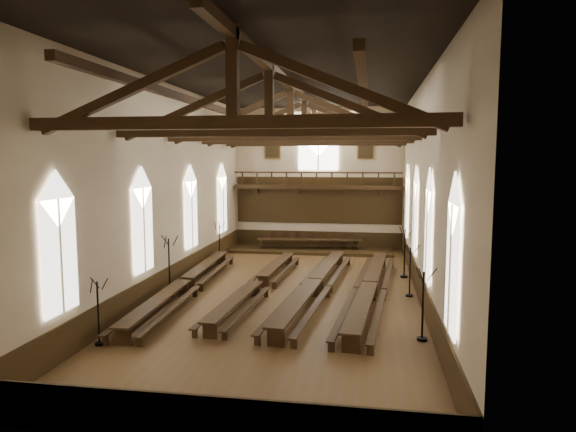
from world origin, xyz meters
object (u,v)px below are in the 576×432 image
(refectory_row_b, at_px, (259,282))
(candelabrum_left_mid, at_px, (169,278))
(refectory_row_a, at_px, (185,283))
(candelabrum_left_near, at_px, (99,325))
(candelabrum_right_mid, at_px, (410,281))
(candelabrum_left_far, at_px, (219,250))
(refectory_row_c, at_px, (316,283))
(refectory_row_d, at_px, (370,286))
(candelabrum_right_near, at_px, (422,318))
(dais, at_px, (309,250))
(high_table, at_px, (309,241))
(candelabrum_right_far, at_px, (404,262))

(refectory_row_b, xyz_separation_m, candelabrum_left_mid, (-3.98, -1.39, 0.38))
(refectory_row_a, distance_m, candelabrum_left_near, 6.93)
(candelabrum_left_mid, height_order, candelabrum_right_mid, candelabrum_left_mid)
(candelabrum_left_far, relative_size, candelabrum_right_mid, 1.03)
(refectory_row_c, height_order, refectory_row_d, same)
(refectory_row_b, height_order, candelabrum_right_mid, candelabrum_right_mid)
(refectory_row_a, height_order, candelabrum_right_near, candelabrum_right_near)
(dais, bearing_deg, refectory_row_b, -95.82)
(refectory_row_c, xyz_separation_m, dais, (-1.61, 11.14, -0.47))
(refectory_row_d, distance_m, high_table, 12.06)
(candelabrum_left_mid, height_order, candelabrum_right_far, candelabrum_left_mid)
(refectory_row_c, relative_size, candelabrum_right_near, 5.59)
(dais, height_order, candelabrum_left_mid, candelabrum_left_mid)
(refectory_row_a, distance_m, dais, 12.83)
(candelabrum_right_mid, distance_m, candelabrum_right_far, 3.87)
(dais, bearing_deg, refectory_row_c, -81.76)
(high_table, distance_m, candelabrum_right_near, 17.72)
(candelabrum_right_far, bearing_deg, candelabrum_right_mid, -90.00)
(candelabrum_left_near, height_order, candelabrum_left_far, candelabrum_left_far)
(refectory_row_c, height_order, candelabrum_left_near, candelabrum_left_near)
(candelabrum_left_mid, bearing_deg, refectory_row_c, 11.58)
(candelabrum_right_near, distance_m, candelabrum_right_far, 9.76)
(refectory_row_a, relative_size, candelabrum_left_near, 6.06)
(dais, relative_size, candelabrum_right_far, 4.05)
(candelabrum_left_mid, distance_m, candelabrum_right_far, 12.43)
(refectory_row_c, relative_size, candelabrum_right_far, 5.26)
(refectory_row_a, distance_m, candelabrum_left_far, 7.59)
(refectory_row_c, bearing_deg, refectory_row_a, -172.18)
(candelabrum_left_mid, xyz_separation_m, candelabrum_right_far, (11.10, 5.60, -0.02))
(refectory_row_a, height_order, candelabrum_right_far, candelabrum_right_far)
(refectory_row_b, xyz_separation_m, candelabrum_left_near, (-3.98, -7.77, 0.22))
(refectory_row_c, distance_m, candelabrum_left_mid, 6.88)
(refectory_row_a, bearing_deg, dais, 69.17)
(refectory_row_d, bearing_deg, refectory_row_a, -175.61)
(high_table, xyz_separation_m, candelabrum_left_mid, (-5.12, -12.52, 0.11))
(dais, bearing_deg, candelabrum_left_far, -139.21)
(candelabrum_left_mid, bearing_deg, candelabrum_right_mid, 8.86)
(refectory_row_b, height_order, high_table, high_table)
(candelabrum_left_far, bearing_deg, candelabrum_right_far, -12.70)
(refectory_row_a, distance_m, refectory_row_c, 6.23)
(candelabrum_left_far, height_order, candelabrum_right_far, candelabrum_right_far)
(refectory_row_c, height_order, candelabrum_right_near, candelabrum_right_near)
(refectory_row_a, distance_m, candelabrum_left_mid, 0.84)
(refectory_row_c, bearing_deg, candelabrum_left_mid, -168.42)
(refectory_row_c, relative_size, dais, 1.30)
(dais, relative_size, candelabrum_right_near, 4.31)
(refectory_row_d, height_order, candelabrum_left_near, candelabrum_left_near)
(refectory_row_a, relative_size, candelabrum_left_mid, 4.99)
(high_table, height_order, candelabrum_right_near, candelabrum_right_near)
(refectory_row_a, xyz_separation_m, candelabrum_right_near, (10.54, -4.69, 0.26))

